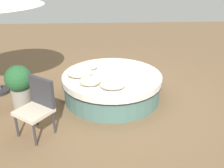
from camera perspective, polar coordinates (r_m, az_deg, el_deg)
name	(u,v)px	position (r m, az deg, el deg)	size (l,w,h in m)	color
ground_plane	(112,98)	(5.53, 0.00, -3.09)	(16.00, 16.00, 0.00)	brown
round_bed	(112,86)	(5.40, 0.00, -0.46)	(2.11, 2.11, 0.55)	#4C726B
throw_pillow_0	(86,66)	(5.57, -5.98, 4.02)	(0.52, 0.38, 0.14)	beige
throw_pillow_1	(80,73)	(5.17, -7.30, 2.55)	(0.53, 0.35, 0.20)	beige
throw_pillow_2	(90,81)	(4.79, -5.00, 0.68)	(0.42, 0.31, 0.18)	beige
throw_pillow_3	(113,85)	(4.64, 0.16, -0.16)	(0.48, 0.33, 0.17)	beige
patio_chair	(38,103)	(4.35, -16.50, -4.23)	(0.72, 0.71, 0.98)	#333338
planter	(19,85)	(5.22, -20.24, -0.11)	(0.52, 0.52, 0.92)	gray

